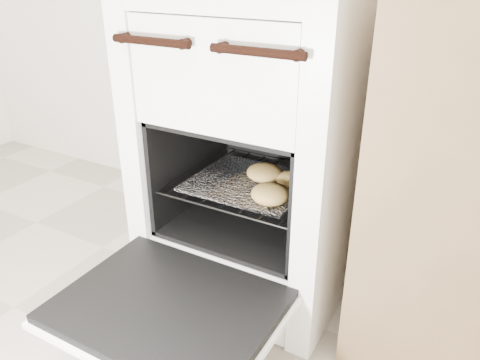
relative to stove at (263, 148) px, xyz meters
name	(u,v)px	position (x,y,z in m)	size (l,w,h in m)	color
stove	(263,148)	(0.00, 0.00, 0.00)	(0.54, 0.61, 0.83)	white
oven_door	(168,308)	(0.00, -0.46, -0.23)	(0.49, 0.38, 0.03)	black
oven_rack	(253,182)	(0.00, -0.06, -0.08)	(0.40, 0.38, 0.01)	black
foil_sheet	(250,183)	(0.00, -0.08, -0.08)	(0.31, 0.27, 0.01)	white
baked_rolls	(272,182)	(0.07, -0.09, -0.05)	(0.20, 0.24, 0.05)	tan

